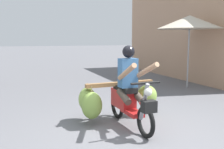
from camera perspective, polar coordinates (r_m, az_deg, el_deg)
ground_plane at (r=4.60m, az=5.77°, el=-13.78°), size 120.00×120.00×0.00m
motorbike_main_loaded at (r=5.19m, az=1.41°, el=-4.87°), size 1.86×1.77×1.58m
shopfront_building at (r=12.85m, az=19.01°, el=8.73°), size 3.39×7.92×3.95m
market_umbrella_near_shop at (r=9.31m, az=16.92°, el=11.10°), size 2.24×2.24×2.50m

